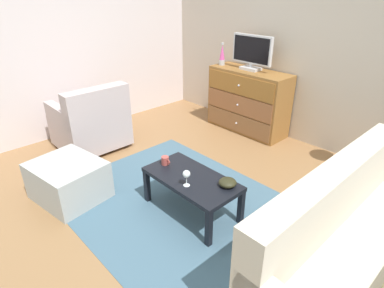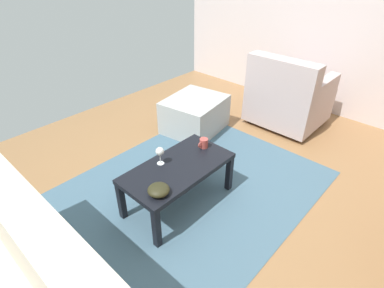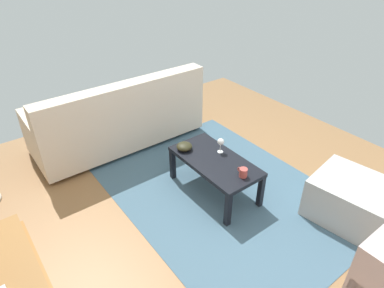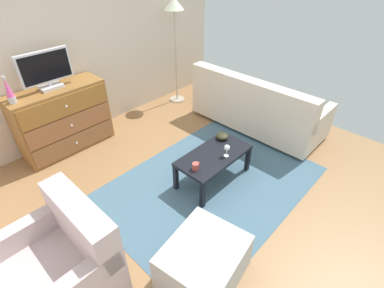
% 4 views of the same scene
% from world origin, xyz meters
% --- Properties ---
extents(ground_plane, '(5.29, 4.76, 0.05)m').
position_xyz_m(ground_plane, '(0.00, 0.00, -0.03)').
color(ground_plane, olive).
extents(wall_plain_left, '(0.12, 4.76, 2.75)m').
position_xyz_m(wall_plain_left, '(-2.40, 0.00, 1.38)').
color(wall_plain_left, silver).
rests_on(wall_plain_left, ground_plane).
extents(area_rug, '(2.60, 1.90, 0.01)m').
position_xyz_m(area_rug, '(0.20, -0.20, 0.00)').
color(area_rug, '#426073').
rests_on(area_rug, ground_plane).
extents(coffee_table, '(0.94, 0.49, 0.40)m').
position_xyz_m(coffee_table, '(0.30, -0.16, 0.34)').
color(coffee_table, black).
rests_on(coffee_table, ground_plane).
extents(wine_glass, '(0.07, 0.07, 0.16)m').
position_xyz_m(wine_glass, '(0.37, -0.29, 0.51)').
color(wine_glass, silver).
rests_on(wine_glass, coffee_table).
extents(mug, '(0.11, 0.08, 0.08)m').
position_xyz_m(mug, '(-0.06, -0.18, 0.44)').
color(mug, '#A84641').
rests_on(mug, coffee_table).
extents(bowl_decorative, '(0.16, 0.16, 0.07)m').
position_xyz_m(bowl_decorative, '(0.63, -0.02, 0.43)').
color(bowl_decorative, '#292816').
rests_on(bowl_decorative, coffee_table).
extents(armchair, '(0.80, 0.83, 0.89)m').
position_xyz_m(armchair, '(-1.63, -0.18, 0.36)').
color(armchair, '#332319').
rests_on(armchair, ground_plane).
extents(ottoman, '(0.78, 0.70, 0.41)m').
position_xyz_m(ottoman, '(-0.76, -0.92, 0.20)').
color(ottoman, '#AAADAA').
rests_on(ottoman, ground_plane).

